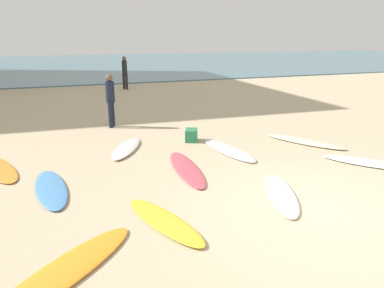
# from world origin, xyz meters

# --- Properties ---
(ground_plane) EXTENTS (120.00, 120.00, 0.00)m
(ground_plane) POSITION_xyz_m (0.00, 0.00, 0.00)
(ground_plane) COLOR #C6B28E
(ocean_water) EXTENTS (120.00, 40.00, 0.08)m
(ocean_water) POSITION_xyz_m (0.00, 38.48, 0.04)
(ocean_water) COLOR slate
(ocean_water) RESTS_ON ground_plane
(surfboard_0) EXTENTS (1.75, 1.99, 0.08)m
(surfboard_0) POSITION_xyz_m (2.57, 1.50, 0.04)
(surfboard_0) COLOR white
(surfboard_0) RESTS_ON ground_plane
(surfboard_1) EXTENTS (2.20, 2.01, 0.06)m
(surfboard_1) POSITION_xyz_m (-4.20, -0.21, 0.03)
(surfboard_1) COLOR orange
(surfboard_1) RESTS_ON ground_plane
(surfboard_2) EXTENTS (0.78, 2.46, 0.06)m
(surfboard_2) POSITION_xyz_m (-1.51, 2.70, 0.03)
(surfboard_2) COLOR #DF4D5B
(surfboard_2) RESTS_ON ground_plane
(surfboard_3) EXTENTS (0.72, 2.14, 0.07)m
(surfboard_3) POSITION_xyz_m (-4.34, 2.58, 0.04)
(surfboard_3) COLOR #5091D7
(surfboard_3) RESTS_ON ground_plane
(surfboard_4) EXTENTS (1.55, 2.29, 0.09)m
(surfboard_4) POSITION_xyz_m (2.29, 3.52, 0.04)
(surfboard_4) COLOR beige
(surfboard_4) RESTS_ON ground_plane
(surfboard_5) EXTENTS (1.05, 2.02, 0.08)m
(surfboard_5) POSITION_xyz_m (-2.68, 0.56, 0.04)
(surfboard_5) COLOR yellow
(surfboard_5) RESTS_ON ground_plane
(surfboard_6) EXTENTS (1.36, 2.03, 0.09)m
(surfboard_6) POSITION_xyz_m (-2.46, 4.67, 0.04)
(surfboard_6) COLOR silver
(surfboard_6) RESTS_ON ground_plane
(surfboard_7) EXTENTS (0.83, 2.26, 0.07)m
(surfboard_7) POSITION_xyz_m (-0.04, 3.57, 0.04)
(surfboard_7) COLOR white
(surfboard_7) RESTS_ON ground_plane
(surfboard_8) EXTENTS (1.27, 2.04, 0.06)m
(surfboard_8) POSITION_xyz_m (-0.35, 0.78, 0.03)
(surfboard_8) COLOR white
(surfboard_8) RESTS_ON ground_plane
(beachgoer_mid) EXTENTS (0.38, 0.38, 1.70)m
(beachgoer_mid) POSITION_xyz_m (-2.40, 7.34, 0.95)
(beachgoer_mid) COLOR #191E33
(beachgoer_mid) RESTS_ON ground_plane
(beachgoer_far) EXTENTS (0.39, 0.39, 1.82)m
(beachgoer_far) POSITION_xyz_m (-0.23, 16.14, 1.02)
(beachgoer_far) COLOR black
(beachgoer_far) RESTS_ON ground_plane
(beach_cooler) EXTENTS (0.49, 0.57, 0.34)m
(beach_cooler) POSITION_xyz_m (-0.58, 4.84, 0.17)
(beach_cooler) COLOR #287F51
(beach_cooler) RESTS_ON ground_plane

